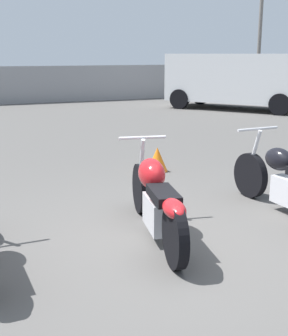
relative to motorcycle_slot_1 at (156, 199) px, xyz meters
name	(u,v)px	position (x,y,z in m)	size (l,w,h in m)	color
ground_plane	(171,243)	(0.07, -0.22, -0.43)	(60.00, 60.00, 0.00)	#514F4C
fence_back	(2,86)	(0.07, 14.76, 0.30)	(40.00, 0.04, 1.46)	gray
motorcycle_slot_1	(156,199)	(0.00, 0.00, 0.00)	(0.69, 2.19, 0.98)	black
parked_van	(237,78)	(7.55, 9.84, 0.66)	(4.42, 5.00, 1.93)	white
traffic_cone_near	(157,159)	(1.21, 2.66, -0.22)	(0.35, 0.35, 0.41)	orange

